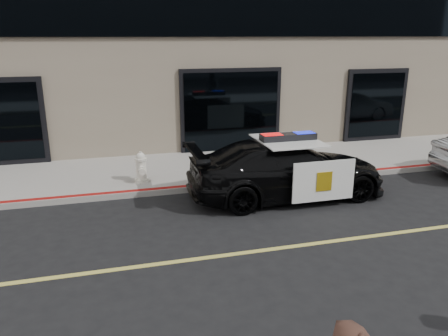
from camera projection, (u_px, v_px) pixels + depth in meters
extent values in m
plane|color=black|center=(372.00, 236.00, 8.85)|extent=(120.00, 120.00, 0.00)
cube|color=gray|center=(276.00, 163.00, 13.67)|extent=(60.00, 3.50, 0.15)
imported|color=black|center=(287.00, 169.00, 10.84)|extent=(2.02, 4.96, 1.44)
cube|color=white|center=(324.00, 181.00, 10.01)|extent=(1.53, 0.04, 0.96)
cube|color=white|center=(288.00, 158.00, 11.91)|extent=(1.53, 0.04, 0.96)
cube|color=white|center=(288.00, 140.00, 10.62)|extent=(1.44, 1.73, 0.02)
cube|color=gold|center=(324.00, 182.00, 9.98)|extent=(0.38, 0.01, 0.46)
cube|color=black|center=(288.00, 137.00, 10.60)|extent=(1.38, 0.36, 0.17)
cube|color=red|center=(272.00, 137.00, 10.49)|extent=(0.48, 0.31, 0.16)
cube|color=#0C19CC|center=(304.00, 135.00, 10.70)|extent=(0.48, 0.31, 0.16)
cylinder|color=white|center=(142.00, 180.00, 11.66)|extent=(0.37, 0.37, 0.08)
cylinder|color=white|center=(141.00, 169.00, 11.58)|extent=(0.27, 0.27, 0.52)
cylinder|color=white|center=(141.00, 159.00, 11.49)|extent=(0.32, 0.32, 0.06)
sphere|color=white|center=(141.00, 157.00, 11.48)|extent=(0.24, 0.24, 0.24)
cylinder|color=white|center=(140.00, 153.00, 11.44)|extent=(0.07, 0.07, 0.07)
cylinder|color=white|center=(141.00, 165.00, 11.72)|extent=(0.13, 0.12, 0.13)
cylinder|color=white|center=(142.00, 169.00, 11.39)|extent=(0.13, 0.12, 0.13)
cylinder|color=white|center=(142.00, 172.00, 11.38)|extent=(0.18, 0.15, 0.18)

